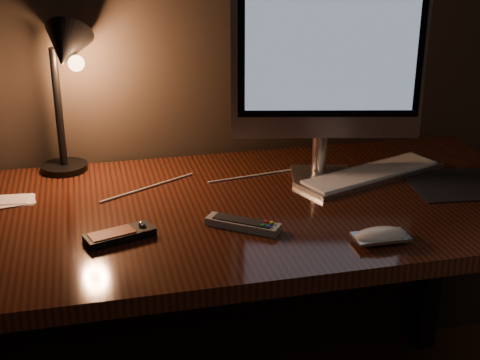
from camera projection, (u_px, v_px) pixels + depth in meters
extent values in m
cube|color=#38170C|center=(234.00, 212.00, 1.62)|extent=(1.60, 0.75, 0.04)
cube|color=black|center=(432.00, 254.00, 2.22)|extent=(0.06, 0.06, 0.71)
cube|color=black|center=(209.00, 249.00, 2.04)|extent=(1.48, 0.02, 0.51)
cube|color=silver|center=(322.00, 175.00, 1.79)|extent=(0.19, 0.17, 0.01)
cylinder|color=silver|center=(319.00, 152.00, 1.79)|extent=(0.05, 0.05, 0.11)
cube|color=silver|center=(328.00, 60.00, 1.67)|extent=(0.48, 0.14, 0.40)
cube|color=black|center=(331.00, 51.00, 1.65)|extent=(0.45, 0.11, 0.34)
cube|color=#91A8C6|center=(331.00, 51.00, 1.65)|extent=(0.42, 0.10, 0.30)
cube|color=silver|center=(371.00, 174.00, 1.79)|extent=(0.45, 0.26, 0.02)
cube|color=black|center=(463.00, 184.00, 1.73)|extent=(0.30, 0.25, 0.00)
ellipsoid|color=white|center=(381.00, 237.00, 1.42)|extent=(0.12, 0.06, 0.02)
cube|color=black|center=(120.00, 235.00, 1.44)|extent=(0.16, 0.10, 0.02)
cube|color=maroon|center=(120.00, 231.00, 1.43)|extent=(0.10, 0.07, 0.00)
sphere|color=silver|center=(119.00, 231.00, 1.43)|extent=(0.02, 0.02, 0.02)
cube|color=gray|center=(243.00, 224.00, 1.49)|extent=(0.16, 0.14, 0.02)
cube|color=black|center=(243.00, 221.00, 1.49)|extent=(0.13, 0.11, 0.00)
cylinder|color=red|center=(243.00, 220.00, 1.48)|extent=(0.01, 0.01, 0.00)
cylinder|color=#0C8C19|center=(243.00, 220.00, 1.48)|extent=(0.01, 0.01, 0.00)
cylinder|color=gold|center=(243.00, 220.00, 1.48)|extent=(0.01, 0.01, 0.00)
cylinder|color=#1433BF|center=(243.00, 220.00, 1.48)|extent=(0.01, 0.01, 0.00)
cube|color=white|center=(11.00, 201.00, 1.63)|extent=(0.11, 0.07, 0.01)
cylinder|color=black|center=(64.00, 167.00, 1.83)|extent=(0.14, 0.14, 0.02)
cylinder|color=black|center=(58.00, 108.00, 1.77)|extent=(0.02, 0.02, 0.32)
cone|color=black|center=(66.00, 48.00, 1.67)|extent=(0.18, 0.20, 0.16)
sphere|color=#FFB266|center=(76.00, 63.00, 1.67)|extent=(0.04, 0.04, 0.04)
cylinder|color=white|center=(204.00, 183.00, 1.74)|extent=(0.53, 0.17, 0.00)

